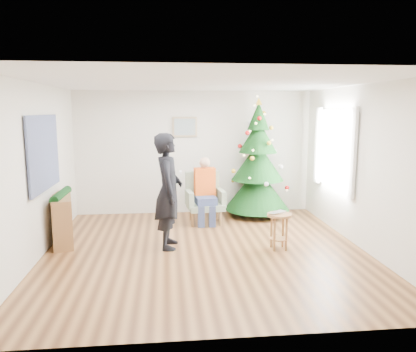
{
  "coord_description": "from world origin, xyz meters",
  "views": [
    {
      "loc": [
        -0.59,
        -6.1,
        2.2
      ],
      "look_at": [
        0.1,
        0.6,
        1.1
      ],
      "focal_mm": 35.0,
      "sensor_mm": 36.0,
      "label": 1
    }
  ],
  "objects": [
    {
      "name": "wall_right",
      "position": [
        2.5,
        0.0,
        1.3
      ],
      "size": [
        0.0,
        5.0,
        5.0
      ],
      "primitive_type": "plane",
      "rotation": [
        1.57,
        0.0,
        -1.57
      ],
      "color": "silver",
      "rests_on": "floor"
    },
    {
      "name": "tapestry",
      "position": [
        -2.46,
        0.3,
        1.55
      ],
      "size": [
        0.03,
        1.5,
        1.15
      ],
      "primitive_type": "cube",
      "color": "black",
      "rests_on": "wall_left"
    },
    {
      "name": "floor",
      "position": [
        0.0,
        0.0,
        0.0
      ],
      "size": [
        5.0,
        5.0,
        0.0
      ],
      "primitive_type": "plane",
      "color": "brown",
      "rests_on": "ground"
    },
    {
      "name": "garland",
      "position": [
        -2.33,
        0.64,
        0.82
      ],
      "size": [
        0.14,
        0.9,
        0.14
      ],
      "primitive_type": "cylinder",
      "rotation": [
        1.57,
        0.0,
        0.0
      ],
      "color": "black",
      "rests_on": "console"
    },
    {
      "name": "stool",
      "position": [
        1.17,
        -0.03,
        0.3
      ],
      "size": [
        0.39,
        0.39,
        0.58
      ],
      "rotation": [
        0.0,
        0.0,
        0.25
      ],
      "color": "brown",
      "rests_on": "floor"
    },
    {
      "name": "standing_man",
      "position": [
        -0.57,
        0.25,
        0.92
      ],
      "size": [
        0.48,
        0.7,
        1.85
      ],
      "primitive_type": "imported",
      "rotation": [
        0.0,
        0.0,
        1.51
      ],
      "color": "black",
      "rests_on": "floor"
    },
    {
      "name": "window_panel",
      "position": [
        2.47,
        1.0,
        1.5
      ],
      "size": [
        0.04,
        1.3,
        1.4
      ],
      "primitive_type": "cube",
      "color": "white",
      "rests_on": "wall_right"
    },
    {
      "name": "console",
      "position": [
        -2.33,
        0.64,
        0.4
      ],
      "size": [
        0.53,
        1.04,
        0.8
      ],
      "primitive_type": "cube",
      "rotation": [
        0.0,
        0.0,
        0.24
      ],
      "color": "brown",
      "rests_on": "floor"
    },
    {
      "name": "seated_person",
      "position": [
        0.15,
        1.61,
        0.66
      ],
      "size": [
        0.43,
        0.6,
        1.29
      ],
      "rotation": [
        0.0,
        0.0,
        0.12
      ],
      "color": "navy",
      "rests_on": "armchair"
    },
    {
      "name": "christmas_tree",
      "position": [
        1.29,
        2.11,
        1.1
      ],
      "size": [
        1.35,
        1.35,
        2.45
      ],
      "rotation": [
        0.0,
        0.0,
        -0.12
      ],
      "color": "#3F2816",
      "rests_on": "floor"
    },
    {
      "name": "framed_picture",
      "position": [
        -0.2,
        2.46,
        1.85
      ],
      "size": [
        0.52,
        0.05,
        0.42
      ],
      "color": "tan",
      "rests_on": "wall_back"
    },
    {
      "name": "curtains",
      "position": [
        2.44,
        1.0,
        1.5
      ],
      "size": [
        0.05,
        1.75,
        1.5
      ],
      "color": "white",
      "rests_on": "wall_right"
    },
    {
      "name": "armchair",
      "position": [
        0.14,
        1.66,
        0.36
      ],
      "size": [
        0.78,
        0.73,
        0.98
      ],
      "rotation": [
        0.0,
        0.0,
        0.12
      ],
      "color": "gray",
      "rests_on": "floor"
    },
    {
      "name": "ceiling",
      "position": [
        0.0,
        0.0,
        2.6
      ],
      "size": [
        5.0,
        5.0,
        0.0
      ],
      "primitive_type": "plane",
      "rotation": [
        3.14,
        0.0,
        0.0
      ],
      "color": "white",
      "rests_on": "wall_back"
    },
    {
      "name": "wall_front",
      "position": [
        0.0,
        -2.5,
        1.3
      ],
      "size": [
        5.0,
        0.0,
        5.0
      ],
      "primitive_type": "plane",
      "rotation": [
        -1.57,
        0.0,
        0.0
      ],
      "color": "silver",
      "rests_on": "floor"
    },
    {
      "name": "wall_left",
      "position": [
        -2.5,
        0.0,
        1.3
      ],
      "size": [
        0.0,
        5.0,
        5.0
      ],
      "primitive_type": "plane",
      "rotation": [
        1.57,
        0.0,
        1.57
      ],
      "color": "silver",
      "rests_on": "floor"
    },
    {
      "name": "wall_back",
      "position": [
        0.0,
        2.5,
        1.3
      ],
      "size": [
        5.0,
        0.0,
        5.0
      ],
      "primitive_type": "plane",
      "rotation": [
        1.57,
        0.0,
        0.0
      ],
      "color": "silver",
      "rests_on": "floor"
    },
    {
      "name": "laptop",
      "position": [
        1.17,
        -0.03,
        0.59
      ],
      "size": [
        0.38,
        0.35,
        0.03
      ],
      "primitive_type": "imported",
      "rotation": [
        0.0,
        0.0,
        0.6
      ],
      "color": "silver",
      "rests_on": "stool"
    },
    {
      "name": "game_controller",
      "position": [
        -0.37,
        0.22,
        1.23
      ],
      "size": [
        0.04,
        0.13,
        0.04
      ],
      "primitive_type": "cube",
      "rotation": [
        0.0,
        0.0,
        -0.06
      ],
      "color": "white",
      "rests_on": "standing_man"
    }
  ]
}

